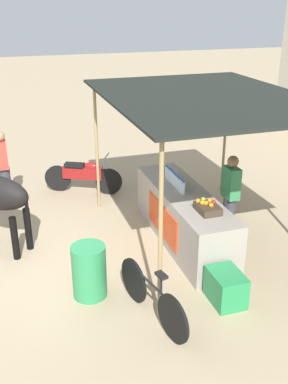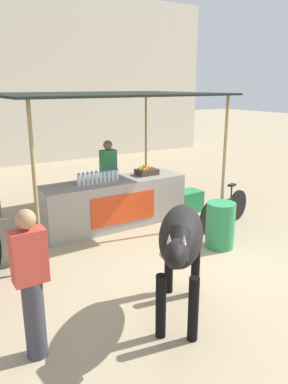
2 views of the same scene
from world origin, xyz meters
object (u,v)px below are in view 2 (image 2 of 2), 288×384
passerby_on_street (31,284)px  fruit_crate (146,171)px  stall_counter (114,203)px  cow (181,240)px  bicycle_leaning (225,210)px  vendor_behind_counter (109,176)px  water_barrel (220,225)px  cooler_box (188,201)px

passerby_on_street → fruit_crate: bearing=42.2°
stall_counter → cow: (-0.81, -3.23, 0.55)m
fruit_crate → bicycle_leaning: (1.07, -1.29, -0.68)m
stall_counter → vendor_behind_counter: (0.27, 0.75, 0.37)m
fruit_crate → bicycle_leaning: fruit_crate is taller
fruit_crate → water_barrel: bearing=-82.4°
cooler_box → bicycle_leaning: bearing=-88.2°
water_barrel → passerby_on_street: (-3.60, -1.03, 0.44)m
water_barrel → bicycle_leaning: size_ratio=0.51×
cooler_box → water_barrel: 2.01m
vendor_behind_counter → water_barrel: bearing=-73.3°
water_barrel → bicycle_leaning: (0.80, 0.71, -0.06)m
fruit_crate → vendor_behind_counter: bearing=127.8°
stall_counter → cow: bearing=-104.1°
fruit_crate → vendor_behind_counter: vendor_behind_counter is taller
vendor_behind_counter → water_barrel: (0.81, -2.70, -0.44)m
stall_counter → cooler_box: stall_counter is taller
water_barrel → bicycle_leaning: bearing=41.4°
vendor_behind_counter → cow: size_ratio=1.03×
fruit_crate → passerby_on_street: size_ratio=0.27×
cooler_box → passerby_on_street: bearing=-146.6°
cow → passerby_on_street: passerby_on_street is taller
stall_counter → passerby_on_street: passerby_on_street is taller
cooler_box → bicycle_leaning: (0.04, -1.14, 0.11)m
cooler_box → cow: (-2.66, -3.13, 0.79)m
stall_counter → water_barrel: size_ratio=3.65×
water_barrel → passerby_on_street: size_ratio=0.50×
passerby_on_street → water_barrel: bearing=15.9°
vendor_behind_counter → cooler_box: bearing=-28.4°
vendor_behind_counter → cow: vendor_behind_counter is taller
water_barrel → bicycle_leaning: bicycle_leaning is taller
vendor_behind_counter → water_barrel: size_ratio=2.01×
vendor_behind_counter → passerby_on_street: same height
cow → cooler_box: bearing=49.6°
vendor_behind_counter → cooler_box: size_ratio=2.75×
vendor_behind_counter → passerby_on_street: (-2.79, -3.73, 0.00)m
water_barrel → stall_counter: bearing=119.1°
cow → bicycle_leaning: size_ratio=0.99×
fruit_crate → cow: cow is taller
bicycle_leaning → passerby_on_street: size_ratio=0.98×
fruit_crate → passerby_on_street: bearing=-137.8°
cow → passerby_on_street: bearing=171.6°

